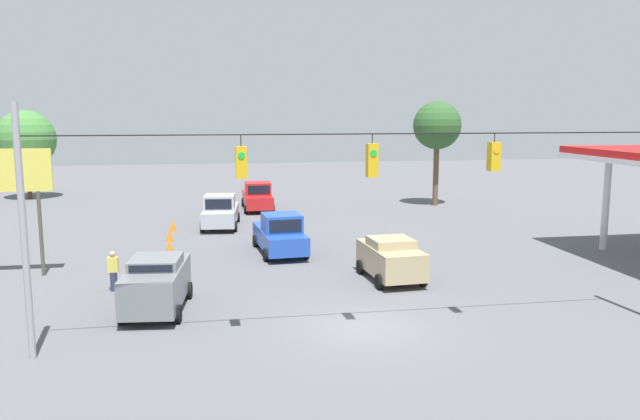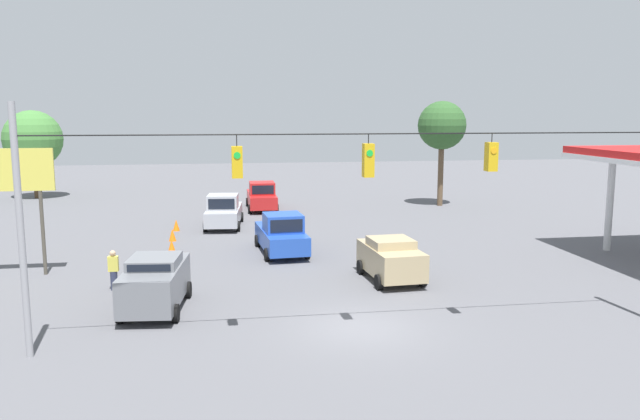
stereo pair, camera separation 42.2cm
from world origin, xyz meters
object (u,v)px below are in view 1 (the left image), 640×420
object	(u,v)px
traffic_cone_nearest	(151,301)
traffic_cone_second	(159,280)
pickup_truck_red_withflow_deep	(258,197)
pedestrian	(113,271)
tree_horizon_right	(26,139)
pickup_truck_blue_withflow_mid	(280,235)
sedan_tan_crossing_near	(391,258)
traffic_cone_fourth	(170,247)
pickup_truck_silver_withflow_far	(220,212)
roadside_billboard	(0,181)
sedan_grey_parked_shoulder	(157,283)
traffic_cone_fifth	(170,235)
traffic_cone_third	(160,262)
overhead_signal_span	(371,198)
tree_horizon_left	(437,126)
traffic_cone_farthest	(173,226)

from	to	relation	value
traffic_cone_nearest	traffic_cone_second	distance (m)	2.96
pickup_truck_red_withflow_deep	pedestrian	size ratio (longest dim) A/B	3.36
traffic_cone_second	tree_horizon_right	world-z (taller)	tree_horizon_right
pickup_truck_blue_withflow_mid	traffic_cone_second	xyz separation A→B (m)	(5.65, 5.51, -0.63)
sedan_tan_crossing_near	traffic_cone_fourth	size ratio (longest dim) A/B	5.80
pickup_truck_red_withflow_deep	tree_horizon_right	distance (m)	20.99
pickup_truck_silver_withflow_far	roadside_billboard	world-z (taller)	roadside_billboard
traffic_cone_nearest	roadside_billboard	world-z (taller)	roadside_billboard
sedan_grey_parked_shoulder	traffic_cone_fifth	world-z (taller)	sedan_grey_parked_shoulder
traffic_cone_third	overhead_signal_span	bearing A→B (deg)	125.59
pickup_truck_red_withflow_deep	pickup_truck_silver_withflow_far	bearing A→B (deg)	67.27
traffic_cone_second	tree_horizon_right	distance (m)	32.56
pedestrian	traffic_cone_fourth	bearing A→B (deg)	-105.28
traffic_cone_fifth	roadside_billboard	size ratio (longest dim) A/B	0.12
roadside_billboard	traffic_cone_fifth	bearing A→B (deg)	-134.78
traffic_cone_fourth	tree_horizon_left	size ratio (longest dim) A/B	0.09
pickup_truck_blue_withflow_mid	sedan_tan_crossing_near	bearing A→B (deg)	124.58
traffic_cone_fifth	pickup_truck_blue_withflow_mid	bearing A→B (deg)	145.12
tree_horizon_right	traffic_cone_third	bearing A→B (deg)	115.44
pickup_truck_blue_withflow_mid	sedan_tan_crossing_near	distance (m)	7.24
overhead_signal_span	sedan_tan_crossing_near	world-z (taller)	overhead_signal_span
pickup_truck_blue_withflow_mid	traffic_cone_third	distance (m)	6.31
traffic_cone_fourth	tree_horizon_left	world-z (taller)	tree_horizon_left
pickup_truck_red_withflow_deep	traffic_cone_nearest	world-z (taller)	pickup_truck_red_withflow_deep
roadside_billboard	pedestrian	xyz separation A→B (m)	(-4.93, 3.04, -3.40)
pickup_truck_red_withflow_deep	traffic_cone_farthest	world-z (taller)	pickup_truck_red_withflow_deep
sedan_grey_parked_shoulder	traffic_cone_nearest	bearing A→B (deg)	-17.89
sedan_tan_crossing_near	sedan_grey_parked_shoulder	bearing A→B (deg)	15.16
traffic_cone_fourth	traffic_cone_farthest	xyz separation A→B (m)	(0.17, -6.13, 0.00)
traffic_cone_third	sedan_tan_crossing_near	bearing A→B (deg)	160.09
pickup_truck_red_withflow_deep	traffic_cone_second	size ratio (longest dim) A/B	7.89
traffic_cone_fourth	traffic_cone_fifth	xyz separation A→B (m)	(0.18, -3.04, 0.00)
pickup_truck_blue_withflow_mid	pickup_truck_silver_withflow_far	world-z (taller)	same
overhead_signal_span	sedan_tan_crossing_near	size ratio (longest dim) A/B	5.07
sedan_tan_crossing_near	traffic_cone_farthest	bearing A→B (deg)	-52.94
overhead_signal_span	pickup_truck_red_withflow_deep	world-z (taller)	overhead_signal_span
traffic_cone_fourth	pickup_truck_silver_withflow_far	bearing A→B (deg)	-111.29
pickup_truck_blue_withflow_mid	traffic_cone_fourth	world-z (taller)	pickup_truck_blue_withflow_mid
traffic_cone_nearest	roadside_billboard	size ratio (longest dim) A/B	0.12
sedan_tan_crossing_near	tree_horizon_right	xyz separation A→B (m)	(22.51, -30.05, 4.00)
pickup_truck_red_withflow_deep	pickup_truck_blue_withflow_mid	xyz separation A→B (m)	(-0.04, 14.72, -0.00)
traffic_cone_third	tree_horizon_left	xyz separation A→B (m)	(-19.58, -17.00, 5.77)
pickup_truck_blue_withflow_mid	pickup_truck_red_withflow_deep	bearing A→B (deg)	-89.86
sedan_tan_crossing_near	roadside_billboard	size ratio (longest dim) A/B	0.72
tree_horizon_right	sedan_tan_crossing_near	bearing A→B (deg)	126.84
pickup_truck_silver_withflow_far	roadside_billboard	bearing A→B (deg)	48.12
traffic_cone_third	traffic_cone_fourth	bearing A→B (deg)	-93.86
overhead_signal_span	pickup_truck_blue_withflow_mid	size ratio (longest dim) A/B	3.79
traffic_cone_nearest	traffic_cone_fifth	bearing A→B (deg)	-89.65
pickup_truck_blue_withflow_mid	traffic_cone_third	bearing A→B (deg)	22.16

